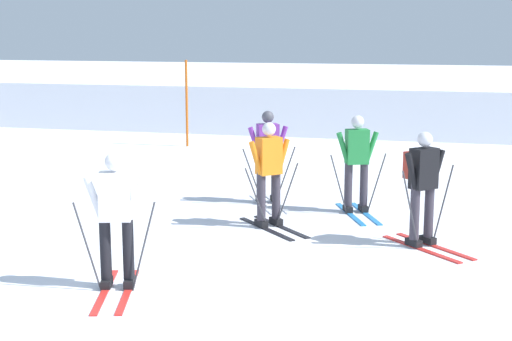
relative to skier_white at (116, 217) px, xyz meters
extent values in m
plane|color=white|center=(1.09, -0.35, -0.92)|extent=(120.00, 120.00, 0.00)
cube|color=white|center=(1.09, 17.80, -0.19)|extent=(80.00, 8.79, 1.45)
cube|color=red|center=(0.17, -0.10, -0.91)|extent=(0.51, 1.57, 0.02)
cube|color=red|center=(-0.10, -0.17, -0.91)|extent=(0.51, 1.57, 0.02)
cube|color=black|center=(0.13, 0.05, -0.85)|extent=(0.19, 0.28, 0.10)
cube|color=black|center=(-0.14, -0.03, -0.85)|extent=(0.19, 0.28, 0.10)
cylinder|color=black|center=(0.13, 0.05, -0.37)|extent=(0.14, 0.14, 0.85)
cylinder|color=black|center=(-0.14, -0.03, -0.37)|extent=(0.14, 0.14, 0.85)
cube|color=white|center=(0.00, 0.01, 0.25)|extent=(0.43, 0.33, 0.60)
cylinder|color=white|center=(0.24, 0.06, 0.24)|extent=(0.27, 0.16, 0.55)
cylinder|color=white|center=(-0.24, -0.08, 0.24)|extent=(0.27, 0.16, 0.55)
sphere|color=silver|center=(0.00, 0.01, 0.68)|extent=(0.22, 0.22, 0.22)
cylinder|color=#38383D|center=(0.35, 0.00, -0.36)|extent=(0.31, 0.11, 1.13)
cylinder|color=#38383D|center=(-0.31, -0.18, -0.36)|extent=(0.31, 0.11, 1.13)
cube|color=red|center=(3.81, 2.80, -0.91)|extent=(1.18, 1.21, 0.02)
cube|color=red|center=(3.61, 2.61, -0.91)|extent=(1.18, 1.21, 0.02)
cube|color=black|center=(3.70, 2.91, -0.85)|extent=(0.27, 0.27, 0.10)
cube|color=black|center=(3.50, 2.71, -0.85)|extent=(0.27, 0.27, 0.10)
cylinder|color=#38333D|center=(3.70, 2.91, -0.37)|extent=(0.14, 0.14, 0.85)
cylinder|color=#38333D|center=(3.50, 2.71, -0.37)|extent=(0.14, 0.14, 0.85)
cube|color=black|center=(3.60, 2.81, 0.25)|extent=(0.44, 0.44, 0.60)
cylinder|color=black|center=(3.80, 2.97, 0.24)|extent=(0.25, 0.24, 0.55)
cylinder|color=black|center=(3.44, 2.62, 0.24)|extent=(0.25, 0.24, 0.55)
sphere|color=silver|center=(3.60, 2.81, 0.68)|extent=(0.22, 0.22, 0.22)
cylinder|color=#38383D|center=(3.90, 2.96, -0.32)|extent=(0.29, 0.28, 1.20)
cylinder|color=#38383D|center=(3.45, 2.52, -0.32)|extent=(0.29, 0.28, 1.20)
cube|color=maroon|center=(3.46, 2.96, 0.27)|extent=(0.33, 0.32, 0.40)
cube|color=#237AC6|center=(2.61, 4.57, -0.91)|extent=(0.71, 1.51, 0.02)
cube|color=#237AC6|center=(2.36, 4.46, -0.91)|extent=(0.71, 1.51, 0.02)
cube|color=black|center=(2.56, 4.71, -0.85)|extent=(0.21, 0.29, 0.10)
cube|color=black|center=(2.30, 4.60, -0.85)|extent=(0.21, 0.29, 0.10)
cylinder|color=#38333D|center=(2.56, 4.71, -0.37)|extent=(0.14, 0.14, 0.85)
cylinder|color=#38333D|center=(2.30, 4.60, -0.37)|extent=(0.14, 0.14, 0.85)
cube|color=#23843D|center=(2.43, 4.65, 0.25)|extent=(0.44, 0.37, 0.60)
cylinder|color=#23843D|center=(2.66, 4.73, 0.24)|extent=(0.27, 0.18, 0.55)
cylinder|color=#23843D|center=(2.20, 4.54, 0.24)|extent=(0.27, 0.18, 0.55)
sphere|color=silver|center=(2.43, 4.65, 0.68)|extent=(0.22, 0.22, 0.22)
cylinder|color=#38383D|center=(2.77, 4.69, -0.39)|extent=(0.31, 0.15, 1.06)
cylinder|color=#38383D|center=(2.16, 4.43, -0.39)|extent=(0.31, 0.15, 1.06)
cube|color=silver|center=(0.96, 4.93, -0.91)|extent=(0.83, 1.46, 0.02)
cube|color=silver|center=(0.71, 4.80, -0.91)|extent=(0.83, 1.46, 0.02)
cube|color=black|center=(0.89, 5.07, -0.85)|extent=(0.23, 0.29, 0.10)
cube|color=black|center=(0.64, 4.93, -0.85)|extent=(0.23, 0.29, 0.10)
cylinder|color=black|center=(0.89, 5.07, -0.37)|extent=(0.14, 0.14, 0.85)
cylinder|color=black|center=(0.64, 4.93, -0.37)|extent=(0.14, 0.14, 0.85)
cube|color=purple|center=(0.76, 5.00, 0.25)|extent=(0.45, 0.39, 0.60)
cylinder|color=purple|center=(0.99, 5.10, 0.24)|extent=(0.27, 0.20, 0.55)
cylinder|color=purple|center=(0.55, 4.86, 0.24)|extent=(0.27, 0.20, 0.55)
sphere|color=#4C4C56|center=(0.76, 5.00, 0.68)|extent=(0.22, 0.22, 0.22)
cylinder|color=#38383D|center=(1.08, 5.05, -0.39)|extent=(0.36, 0.21, 1.05)
cylinder|color=#38383D|center=(0.54, 4.77, -0.39)|extent=(0.36, 0.21, 1.05)
cube|color=black|center=(1.36, 3.35, -0.91)|extent=(1.17, 1.22, 0.02)
cube|color=black|center=(1.16, 3.16, -0.91)|extent=(1.17, 1.22, 0.02)
cube|color=black|center=(1.26, 3.46, -0.85)|extent=(0.27, 0.27, 0.10)
cube|color=black|center=(1.05, 3.27, -0.85)|extent=(0.27, 0.27, 0.10)
cylinder|color=#38333D|center=(1.26, 3.46, -0.37)|extent=(0.14, 0.14, 0.85)
cylinder|color=#38333D|center=(1.05, 3.27, -0.37)|extent=(0.14, 0.14, 0.85)
cube|color=orange|center=(1.16, 3.36, 0.25)|extent=(0.44, 0.44, 0.60)
cylinder|color=orange|center=(1.35, 3.52, 0.24)|extent=(0.25, 0.24, 0.55)
cylinder|color=orange|center=(0.99, 3.18, 0.24)|extent=(0.25, 0.24, 0.55)
sphere|color=silver|center=(1.16, 3.36, 0.68)|extent=(0.22, 0.22, 0.22)
cylinder|color=#38383D|center=(1.43, 3.49, -0.40)|extent=(0.33, 0.32, 1.03)
cylinder|color=#38383D|center=(1.02, 3.10, -0.40)|extent=(0.33, 0.32, 1.03)
cylinder|color=#C65614|center=(-2.89, 11.09, 0.25)|extent=(0.07, 0.07, 2.34)
camera|label=1|loc=(3.81, -8.32, 2.28)|focal=53.13mm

